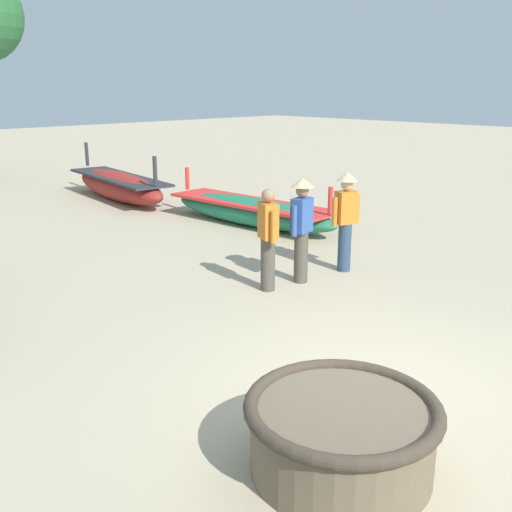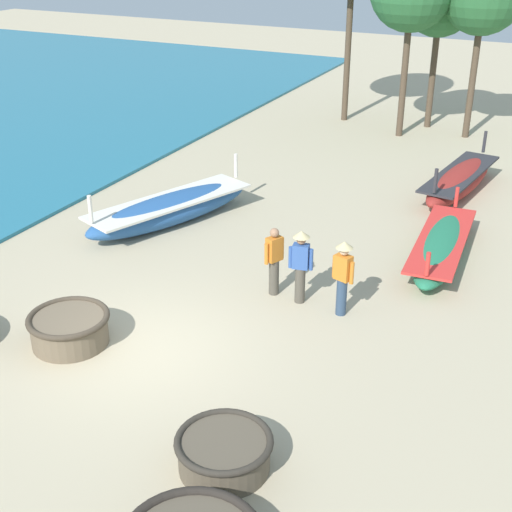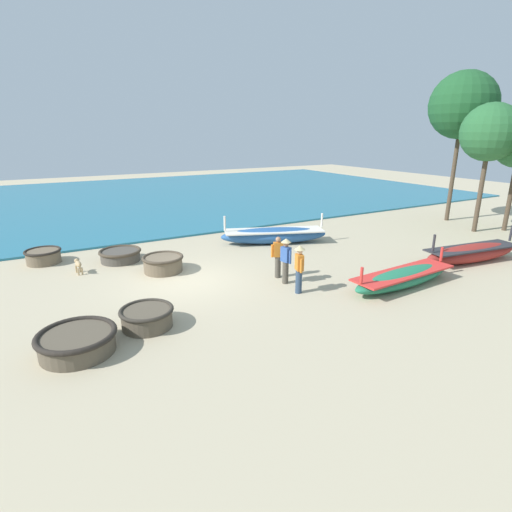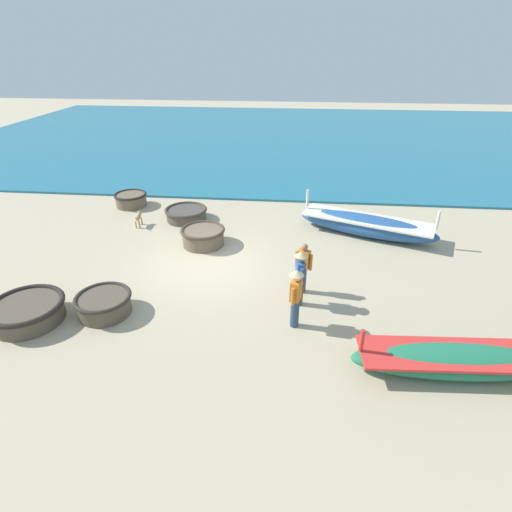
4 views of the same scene
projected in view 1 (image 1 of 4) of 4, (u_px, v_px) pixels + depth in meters
The scene contains 7 objects.
ground_plane at pixel (393, 394), 6.11m from camera, with size 80.00×80.00×0.00m, color #BCAD8C.
coracle_far_right at pixel (342, 433), 4.82m from camera, with size 1.60×1.60×0.63m.
long_boat_white_hull at pixel (119, 185), 16.24m from camera, with size 1.64×4.80×1.39m.
long_boat_green_hull at pixel (251, 211), 13.40m from camera, with size 1.34×4.70×1.09m.
fisherman_crouching at pixel (268, 237), 8.97m from camera, with size 0.34×0.49×1.57m.
fisherman_standing_left at pixel (346, 215), 9.89m from camera, with size 0.51×0.36×1.67m.
fisherman_with_hat at pixel (302, 223), 9.31m from camera, with size 0.52×0.36×1.67m.
Camera 1 is at (-4.83, -2.93, 3.05)m, focal length 42.00 mm.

